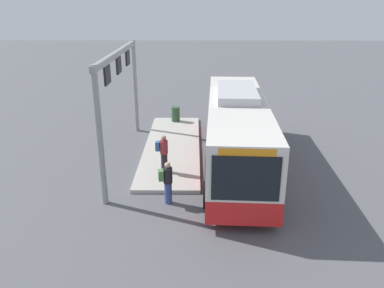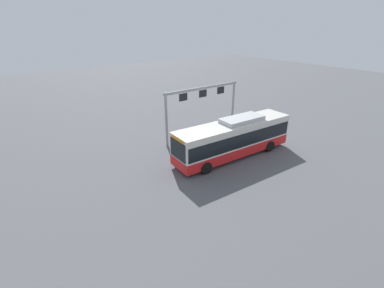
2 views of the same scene
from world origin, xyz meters
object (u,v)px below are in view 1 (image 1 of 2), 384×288
Objects in this scene: bus_main at (237,129)px; person_boarding at (167,182)px; person_waiting_near at (163,153)px; trash_bin at (176,114)px.

bus_main reaches higher than person_boarding.
person_boarding is (3.52, -2.90, -0.92)m from bus_main.
trash_bin is (-7.51, 0.16, -0.44)m from person_waiting_near.
bus_main is 12.69× the size of trash_bin.
person_boarding reaches higher than trash_bin.
bus_main reaches higher than trash_bin.
trash_bin is (-10.01, -0.17, -0.28)m from person_boarding.
person_waiting_near is (-2.50, -0.33, 0.16)m from person_boarding.
bus_main is at bearing 24.87° from person_waiting_near.
person_waiting_near is 1.86× the size of trash_bin.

